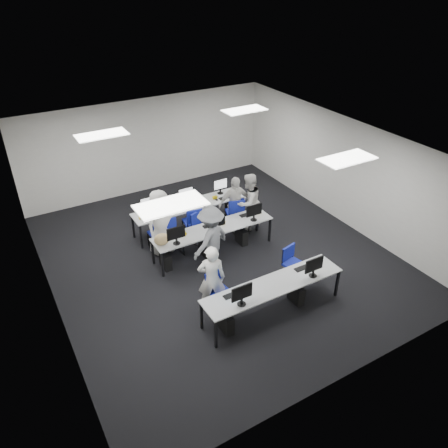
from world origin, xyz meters
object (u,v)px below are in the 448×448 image
chair_4 (239,222)px  desk_front (273,286)px  chair_7 (235,218)px  student_3 (235,204)px  chair_0 (219,299)px  student_1 (248,202)px  chair_1 (293,270)px  chair_3 (202,234)px  student_0 (212,279)px  photographer (211,239)px  student_2 (161,222)px  chair_2 (172,243)px  chair_6 (193,227)px  chair_5 (158,239)px  desk_mid (213,230)px

chair_4 → desk_front: bearing=-100.4°
chair_7 → student_3: size_ratio=0.60×
chair_0 → student_1: bearing=39.2°
chair_1 → chair_3: size_ratio=0.97×
student_0 → photographer: (0.68, 1.26, 0.05)m
chair_7 → photographer: (-1.50, -1.37, 0.55)m
desk_front → chair_3: bearing=91.1°
student_2 → chair_2: bearing=-66.5°
chair_7 → photographer: photographer is taller
chair_0 → student_2: (-0.17, 2.68, 0.59)m
chair_4 → chair_3: bearing=-168.6°
chair_1 → chair_4: bearing=75.1°
chair_2 → chair_7: 2.06m
chair_3 → chair_7: size_ratio=0.93×
chair_4 → chair_6: (-1.26, 0.37, 0.01)m
chair_6 → student_2: student_2 is taller
chair_4 → student_0: (-2.19, -2.42, 0.52)m
chair_7 → student_1: 0.64m
chair_2 → student_1: 2.42m
chair_1 → student_3: 2.71m
chair_3 → student_0: size_ratio=0.56×
chair_3 → chair_5: size_ratio=1.07×
chair_7 → student_3: bearing=-115.1°
chair_4 → student_1: (0.30, 0.02, 0.54)m
student_0 → chair_2: bearing=-69.9°
chair_0 → chair_2: size_ratio=1.02×
chair_2 → chair_3: (0.88, 0.02, -0.01)m
chair_2 → student_0: bearing=-92.7°
chair_3 → student_1: 1.58m
desk_front → chair_6: size_ratio=3.41×
chair_3 → chair_6: bearing=79.9°
chair_3 → student_2: bearing=150.2°
student_2 → desk_mid: bearing=-54.0°
chair_5 → student_2: student_2 is taller
student_1 → student_0: bearing=28.1°
desk_front → student_0: 1.30m
photographer → chair_5: bearing=-84.7°
chair_0 → chair_2: bearing=81.5°
chair_1 → photographer: 2.07m
student_2 → photographer: bearing=-82.8°
chair_1 → chair_4: size_ratio=0.96×
chair_0 → student_3: 3.43m
chair_1 → student_1: (0.36, 2.52, 0.55)m
chair_0 → student_2: 2.74m
photographer → student_2: bearing=-81.1°
chair_4 → chair_6: chair_6 is taller
desk_front → chair_0: 1.20m
desk_front → student_2: student_2 is taller
student_1 → student_3: (-0.36, 0.14, -0.03)m
photographer → chair_2: bearing=-84.8°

